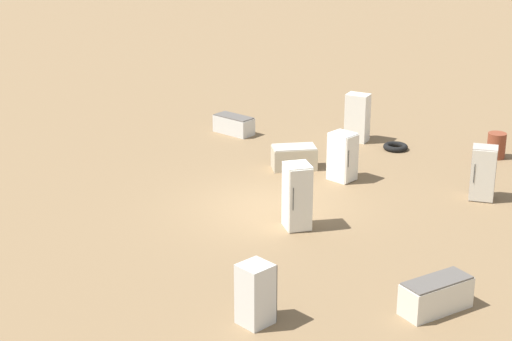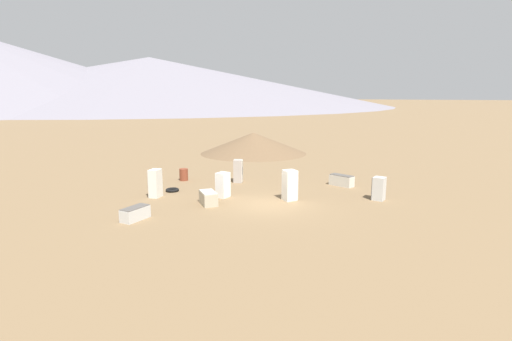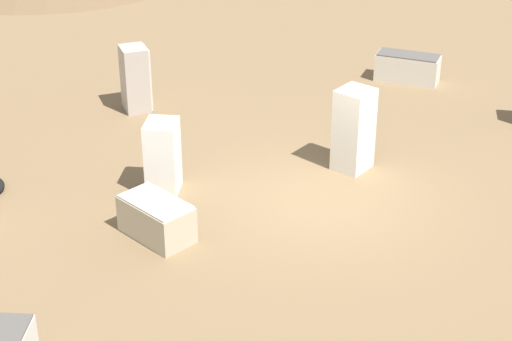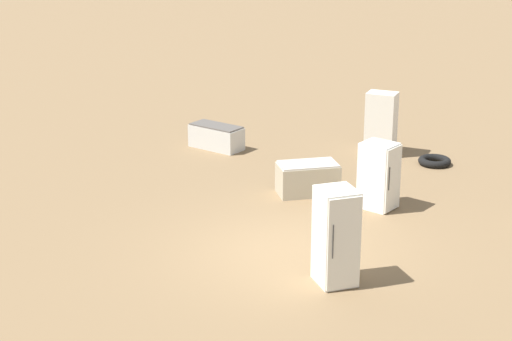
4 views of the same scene
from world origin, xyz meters
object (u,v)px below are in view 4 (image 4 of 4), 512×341
(discarded_fridge_3, at_px, (336,237))
(discarded_fridge_6, at_px, (308,178))
(scrap_tire, at_px, (435,161))
(discarded_fridge_0, at_px, (379,176))
(discarded_fridge_7, at_px, (216,137))
(discarded_fridge_5, at_px, (381,124))

(discarded_fridge_3, distance_m, discarded_fridge_6, 4.89)
(discarded_fridge_3, distance_m, scrap_tire, 7.86)
(discarded_fridge_0, xyz_separation_m, discarded_fridge_7, (-5.88, 1.65, -0.44))
(discarded_fridge_3, relative_size, discarded_fridge_5, 1.06)
(discarded_fridge_5, distance_m, scrap_tire, 1.79)
(discarded_fridge_5, distance_m, discarded_fridge_6, 3.89)
(discarded_fridge_5, bearing_deg, scrap_tire, -12.28)
(discarded_fridge_5, xyz_separation_m, discarded_fridge_6, (0.01, -3.86, -0.49))
(discarded_fridge_6, relative_size, discarded_fridge_7, 1.02)
(discarded_fridge_3, bearing_deg, discarded_fridge_0, -127.44)
(discarded_fridge_0, relative_size, discarded_fridge_6, 0.98)
(discarded_fridge_6, height_order, discarded_fridge_7, discarded_fridge_6)
(discarded_fridge_5, bearing_deg, discarded_fridge_6, -101.27)
(discarded_fridge_0, bearing_deg, discarded_fridge_3, 20.38)
(discarded_fridge_0, xyz_separation_m, discarded_fridge_3, (1.13, -3.96, 0.15))
(discarded_fridge_3, xyz_separation_m, discarded_fridge_6, (-2.95, 3.87, -0.54))
(discarded_fridge_7, bearing_deg, discarded_fridge_6, -111.38)
(discarded_fridge_6, bearing_deg, discarded_fridge_0, 45.97)
(discarded_fridge_3, bearing_deg, discarded_fridge_5, -122.35)
(discarded_fridge_5, xyz_separation_m, discarded_fridge_7, (-4.05, -2.11, -0.54))
(discarded_fridge_0, bearing_deg, discarded_fridge_6, -82.48)
(discarded_fridge_5, relative_size, scrap_tire, 2.01)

